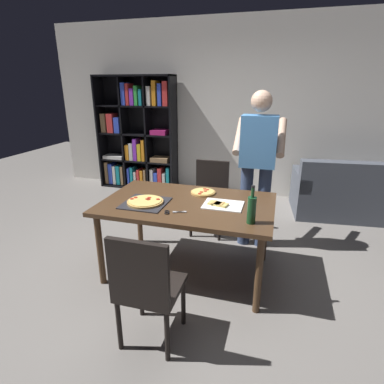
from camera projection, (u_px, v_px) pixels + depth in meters
The scene contains 13 objects.
ground_plane at pixel (188, 270), 3.17m from camera, with size 12.00×12.00×0.00m, color gray.
back_wall at pixel (233, 110), 5.06m from camera, with size 6.40×0.10×2.80m, color silver.
dining_table at pixel (188, 209), 2.95m from camera, with size 1.61×1.00×0.75m.
chair_near_camera at pixel (146, 285), 2.11m from camera, with size 0.42×0.42×0.90m.
chair_far_side at pixel (210, 192), 3.90m from camera, with size 0.42×0.42×0.90m.
couch at pixel (357, 196), 4.37m from camera, with size 1.78×1.01×0.85m.
bookshelf at pixel (138, 138), 5.45m from camera, with size 1.40×0.35×1.95m.
person_serving_pizza at pixel (257, 162), 3.39m from camera, with size 0.55×0.54×1.75m.
pepperoni_pizza_on_tray at pixel (145, 202), 2.88m from camera, with size 0.40×0.40×0.04m.
pizza_slices_on_towel at pixel (221, 205), 2.83m from camera, with size 0.36×0.28×0.03m.
wine_bottle at pixel (252, 209), 2.44m from camera, with size 0.07×0.07×0.32m.
kitchen_scissors at pixel (171, 212), 2.68m from camera, with size 0.20×0.12×0.01m.
second_pizza_plain at pixel (203, 192), 3.15m from camera, with size 0.25×0.25×0.03m.
Camera 1 is at (0.79, -2.61, 1.81)m, focal length 28.88 mm.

